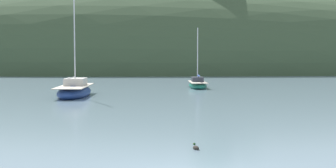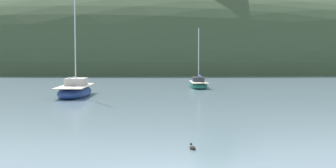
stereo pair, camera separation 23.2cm
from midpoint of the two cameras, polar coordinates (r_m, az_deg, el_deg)
far_shoreline_hill at (r=82.46m, az=-0.53°, el=1.66°), size 150.00×36.00×32.77m
sailboat_navy_dinghy at (r=43.36m, az=4.06°, el=-0.07°), size 1.70×4.86×5.95m
sailboat_blue_center at (r=35.58m, az=-11.52°, el=-0.86°), size 2.36×6.81×9.21m
duck_lead at (r=15.67m, az=3.55°, el=-8.07°), size 0.28×0.42×0.24m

